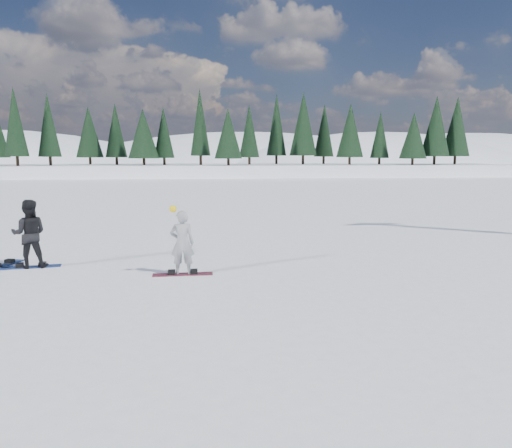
{
  "coord_description": "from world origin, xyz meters",
  "views": [
    {
      "loc": [
        3.12,
        -13.22,
        3.03
      ],
      "look_at": [
        4.48,
        0.34,
        1.1
      ],
      "focal_mm": 35.0,
      "sensor_mm": 36.0,
      "label": 1
    }
  ],
  "objects": [
    {
      "name": "snowboarder_man",
      "position": [
        -1.58,
        0.38,
        0.92
      ],
      "size": [
        0.99,
        0.83,
        1.83
      ],
      "primitive_type": "imported",
      "rotation": [
        0.0,
        0.0,
        3.31
      ],
      "color": "black",
      "rests_on": "ground"
    },
    {
      "name": "snowboard_woman",
      "position": [
        2.5,
        -0.85,
        0.01
      ],
      "size": [
        1.51,
        0.32,
        0.03
      ],
      "primitive_type": "cube",
      "rotation": [
        0.0,
        0.0,
        0.03
      ],
      "color": "maroon",
      "rests_on": "ground"
    },
    {
      "name": "snowboard_loose_a",
      "position": [
        -2.41,
        0.65,
        0.01
      ],
      "size": [
        0.71,
        1.52,
        0.03
      ],
      "primitive_type": "cube",
      "rotation": [
        0.0,
        0.0,
        1.27
      ],
      "color": "#1C489C",
      "rests_on": "ground"
    },
    {
      "name": "ground",
      "position": [
        0.0,
        0.0,
        0.0
      ],
      "size": [
        420.0,
        420.0,
        0.0
      ],
      "primitive_type": "plane",
      "color": "white",
      "rests_on": "ground"
    },
    {
      "name": "snowboard_man",
      "position": [
        -1.58,
        0.38,
        0.01
      ],
      "size": [
        1.53,
        0.54,
        0.03
      ],
      "primitive_type": "cube",
      "rotation": [
        0.0,
        0.0,
        0.18
      ],
      "color": "#1C3F9E",
      "rests_on": "ground"
    },
    {
      "name": "alpine_backdrop",
      "position": [
        -11.72,
        189.17,
        -13.97
      ],
      "size": [
        412.5,
        227.0,
        53.2
      ],
      "color": "white",
      "rests_on": "ground"
    },
    {
      "name": "snowboarder_woman",
      "position": [
        2.5,
        -0.85,
        0.83
      ],
      "size": [
        0.61,
        0.41,
        1.78
      ],
      "rotation": [
        0.0,
        0.0,
        3.17
      ],
      "color": "#A0A0A5",
      "rests_on": "ground"
    }
  ]
}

